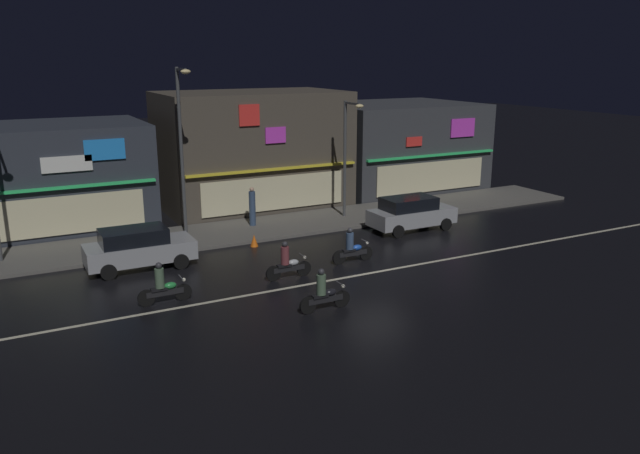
{
  "coord_description": "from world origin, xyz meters",
  "views": [
    {
      "loc": [
        -13.06,
        -20.14,
        8.36
      ],
      "look_at": [
        -1.74,
        1.58,
        1.71
      ],
      "focal_mm": 35.44,
      "sensor_mm": 36.0,
      "label": 1
    }
  ],
  "objects_px": {
    "streetlamp_mid": "(182,140)",
    "parked_car_trailing": "(411,213)",
    "streetlamp_east": "(347,148)",
    "motorcycle_opposite_lane": "(163,286)",
    "traffic_cone": "(254,240)",
    "motorcycle_following": "(287,263)",
    "pedestrian_on_sidewalk": "(252,207)",
    "parked_car_near_kerb": "(138,247)",
    "motorcycle_lead": "(352,248)",
    "motorcycle_trailing_far": "(324,293)"
  },
  "relations": [
    {
      "from": "streetlamp_east",
      "to": "parked_car_near_kerb",
      "type": "xyz_separation_m",
      "value": [
        -11.43,
        -2.97,
        -2.9
      ]
    },
    {
      "from": "pedestrian_on_sidewalk",
      "to": "streetlamp_mid",
      "type": "bearing_deg",
      "value": -14.48
    },
    {
      "from": "pedestrian_on_sidewalk",
      "to": "motorcycle_lead",
      "type": "xyz_separation_m",
      "value": [
        1.62,
        -7.07,
        -0.43
      ]
    },
    {
      "from": "streetlamp_east",
      "to": "motorcycle_opposite_lane",
      "type": "distance_m",
      "value": 13.96
    },
    {
      "from": "streetlamp_east",
      "to": "traffic_cone",
      "type": "bearing_deg",
      "value": -159.42
    },
    {
      "from": "motorcycle_following",
      "to": "motorcycle_opposite_lane",
      "type": "height_order",
      "value": "same"
    },
    {
      "from": "streetlamp_mid",
      "to": "parked_car_near_kerb",
      "type": "distance_m",
      "value": 5.87
    },
    {
      "from": "streetlamp_mid",
      "to": "motorcycle_lead",
      "type": "height_order",
      "value": "streetlamp_mid"
    },
    {
      "from": "pedestrian_on_sidewalk",
      "to": "motorcycle_opposite_lane",
      "type": "distance_m",
      "value": 10.26
    },
    {
      "from": "motorcycle_following",
      "to": "traffic_cone",
      "type": "distance_m",
      "value": 4.64
    },
    {
      "from": "streetlamp_east",
      "to": "parked_car_near_kerb",
      "type": "height_order",
      "value": "streetlamp_east"
    },
    {
      "from": "parked_car_near_kerb",
      "to": "streetlamp_east",
      "type": "bearing_deg",
      "value": -165.46
    },
    {
      "from": "streetlamp_mid",
      "to": "streetlamp_east",
      "type": "xyz_separation_m",
      "value": [
        8.48,
        -0.39,
        -0.9
      ]
    },
    {
      "from": "parked_car_near_kerb",
      "to": "traffic_cone",
      "type": "height_order",
      "value": "parked_car_near_kerb"
    },
    {
      "from": "pedestrian_on_sidewalk",
      "to": "motorcycle_following",
      "type": "distance_m",
      "value": 7.8
    },
    {
      "from": "streetlamp_mid",
      "to": "motorcycle_following",
      "type": "distance_m",
      "value": 8.55
    },
    {
      "from": "pedestrian_on_sidewalk",
      "to": "motorcycle_lead",
      "type": "relative_size",
      "value": 1.03
    },
    {
      "from": "pedestrian_on_sidewalk",
      "to": "motorcycle_trailing_far",
      "type": "xyz_separation_m",
      "value": [
        -1.83,
        -11.1,
        -0.43
      ]
    },
    {
      "from": "streetlamp_east",
      "to": "motorcycle_following",
      "type": "height_order",
      "value": "streetlamp_east"
    },
    {
      "from": "parked_car_near_kerb",
      "to": "parked_car_trailing",
      "type": "distance_m",
      "value": 13.22
    },
    {
      "from": "parked_car_near_kerb",
      "to": "motorcycle_lead",
      "type": "height_order",
      "value": "parked_car_near_kerb"
    },
    {
      "from": "motorcycle_opposite_lane",
      "to": "streetlamp_mid",
      "type": "bearing_deg",
      "value": 68.2
    },
    {
      "from": "motorcycle_following",
      "to": "motorcycle_opposite_lane",
      "type": "bearing_deg",
      "value": -179.85
    },
    {
      "from": "motorcycle_trailing_far",
      "to": "traffic_cone",
      "type": "bearing_deg",
      "value": -100.92
    },
    {
      "from": "pedestrian_on_sidewalk",
      "to": "motorcycle_following",
      "type": "height_order",
      "value": "pedestrian_on_sidewalk"
    },
    {
      "from": "streetlamp_east",
      "to": "parked_car_trailing",
      "type": "relative_size",
      "value": 1.4
    },
    {
      "from": "motorcycle_lead",
      "to": "motorcycle_opposite_lane",
      "type": "bearing_deg",
      "value": -176.97
    },
    {
      "from": "streetlamp_east",
      "to": "motorcycle_following",
      "type": "bearing_deg",
      "value": -133.69
    },
    {
      "from": "motorcycle_trailing_far",
      "to": "traffic_cone",
      "type": "height_order",
      "value": "motorcycle_trailing_far"
    },
    {
      "from": "parked_car_trailing",
      "to": "traffic_cone",
      "type": "bearing_deg",
      "value": -6.93
    },
    {
      "from": "streetlamp_mid",
      "to": "traffic_cone",
      "type": "height_order",
      "value": "streetlamp_mid"
    },
    {
      "from": "traffic_cone",
      "to": "motorcycle_lead",
      "type": "bearing_deg",
      "value": -55.82
    },
    {
      "from": "streetlamp_east",
      "to": "motorcycle_following",
      "type": "relative_size",
      "value": 3.17
    },
    {
      "from": "pedestrian_on_sidewalk",
      "to": "motorcycle_opposite_lane",
      "type": "relative_size",
      "value": 1.03
    },
    {
      "from": "streetlamp_mid",
      "to": "motorcycle_opposite_lane",
      "type": "distance_m",
      "value": 9.15
    },
    {
      "from": "streetlamp_mid",
      "to": "motorcycle_following",
      "type": "bearing_deg",
      "value": -75.66
    },
    {
      "from": "traffic_cone",
      "to": "pedestrian_on_sidewalk",
      "type": "bearing_deg",
      "value": 69.48
    },
    {
      "from": "motorcycle_lead",
      "to": "traffic_cone",
      "type": "height_order",
      "value": "motorcycle_lead"
    },
    {
      "from": "parked_car_near_kerb",
      "to": "motorcycle_opposite_lane",
      "type": "distance_m",
      "value": 4.28
    },
    {
      "from": "streetlamp_mid",
      "to": "motorcycle_following",
      "type": "relative_size",
      "value": 4.08
    },
    {
      "from": "streetlamp_mid",
      "to": "motorcycle_opposite_lane",
      "type": "bearing_deg",
      "value": -111.7
    },
    {
      "from": "motorcycle_lead",
      "to": "motorcycle_opposite_lane",
      "type": "height_order",
      "value": "same"
    },
    {
      "from": "motorcycle_lead",
      "to": "motorcycle_opposite_lane",
      "type": "xyz_separation_m",
      "value": [
        -8.11,
        -0.88,
        0.0
      ]
    },
    {
      "from": "streetlamp_east",
      "to": "motorcycle_trailing_far",
      "type": "distance_m",
      "value": 12.84
    },
    {
      "from": "streetlamp_mid",
      "to": "parked_car_trailing",
      "type": "bearing_deg",
      "value": -19.64
    },
    {
      "from": "parked_car_near_kerb",
      "to": "motorcycle_following",
      "type": "xyz_separation_m",
      "value": [
        4.82,
        -3.96,
        -0.24
      ]
    },
    {
      "from": "motorcycle_following",
      "to": "pedestrian_on_sidewalk",
      "type": "bearing_deg",
      "value": 74.69
    },
    {
      "from": "motorcycle_trailing_far",
      "to": "motorcycle_opposite_lane",
      "type": "bearing_deg",
      "value": -40.11
    },
    {
      "from": "streetlamp_east",
      "to": "parked_car_trailing",
      "type": "distance_m",
      "value": 4.72
    },
    {
      "from": "motorcycle_following",
      "to": "traffic_cone",
      "type": "relative_size",
      "value": 3.45
    }
  ]
}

